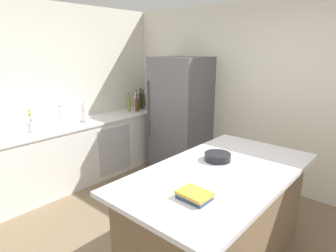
# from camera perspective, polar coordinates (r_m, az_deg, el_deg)

# --- Properties ---
(wall_rear) EXTENTS (6.00, 0.10, 2.60)m
(wall_rear) POSITION_cam_1_polar(r_m,az_deg,el_deg) (4.26, 19.08, 5.53)
(wall_rear) COLOR silver
(wall_rear) RESTS_ON ground_plane
(wall_left) EXTENTS (0.10, 6.00, 2.60)m
(wall_left) POSITION_cam_1_polar(r_m,az_deg,el_deg) (4.41, -26.23, 5.09)
(wall_left) COLOR silver
(wall_left) RESTS_ON ground_plane
(counter_run_left) EXTENTS (0.64, 3.16, 0.91)m
(counter_run_left) POSITION_cam_1_polar(r_m,az_deg,el_deg) (4.53, -16.94, -4.82)
(counter_run_left) COLOR silver
(counter_run_left) RESTS_ON ground_plane
(kitchen_island) EXTENTS (1.07, 1.96, 0.93)m
(kitchen_island) POSITION_cam_1_polar(r_m,az_deg,el_deg) (2.78, 10.09, -17.43)
(kitchen_island) COLOR #7A6047
(kitchen_island) RESTS_ON ground_plane
(refrigerator) EXTENTS (0.83, 0.73, 1.84)m
(refrigerator) POSITION_cam_1_polar(r_m,az_deg,el_deg) (4.60, 2.54, 2.23)
(refrigerator) COLOR #56565B
(refrigerator) RESTS_ON ground_plane
(sink_faucet) EXTENTS (0.15, 0.05, 0.30)m
(sink_faucet) POSITION_cam_1_polar(r_m,az_deg,el_deg) (4.29, -20.82, 2.18)
(sink_faucet) COLOR silver
(sink_faucet) RESTS_ON counter_run_left
(flower_vase) EXTENTS (0.09, 0.09, 0.31)m
(flower_vase) POSITION_cam_1_polar(r_m,az_deg,el_deg) (4.09, -25.80, 0.08)
(flower_vase) COLOR silver
(flower_vase) RESTS_ON counter_run_left
(paper_towel_roll) EXTENTS (0.14, 0.14, 0.31)m
(paper_towel_roll) POSITION_cam_1_polar(r_m,az_deg,el_deg) (4.41, -16.48, 2.58)
(paper_towel_roll) COLOR gray
(paper_towel_roll) RESTS_ON counter_run_left
(vinegar_bottle) EXTENTS (0.05, 0.05, 0.30)m
(vinegar_bottle) POSITION_cam_1_polar(r_m,az_deg,el_deg) (5.21, -3.24, 4.87)
(vinegar_bottle) COLOR #994C23
(vinegar_bottle) RESTS_ON counter_run_left
(whiskey_bottle) EXTENTS (0.07, 0.07, 0.34)m
(whiskey_bottle) POSITION_cam_1_polar(r_m,az_deg,el_deg) (5.23, -5.06, 5.07)
(whiskey_bottle) COLOR brown
(whiskey_bottle) RESTS_ON counter_run_left
(wine_bottle) EXTENTS (0.07, 0.07, 0.38)m
(wine_bottle) POSITION_cam_1_polar(r_m,az_deg,el_deg) (5.14, -5.51, 5.13)
(wine_bottle) COLOR #19381E
(wine_bottle) RESTS_ON counter_run_left
(soda_bottle) EXTENTS (0.08, 0.08, 0.34)m
(soda_bottle) POSITION_cam_1_polar(r_m,az_deg,el_deg) (5.10, -6.44, 4.86)
(soda_bottle) COLOR silver
(soda_bottle) RESTS_ON counter_run_left
(syrup_bottle) EXTENTS (0.07, 0.07, 0.30)m
(syrup_bottle) POSITION_cam_1_polar(r_m,az_deg,el_deg) (4.96, -6.31, 4.29)
(syrup_bottle) COLOR #5B3319
(syrup_bottle) RESTS_ON counter_run_left
(olive_oil_bottle) EXTENTS (0.05, 0.05, 0.31)m
(olive_oil_bottle) POSITION_cam_1_polar(r_m,az_deg,el_deg) (4.97, -7.88, 4.41)
(olive_oil_bottle) COLOR olive
(olive_oil_bottle) RESTS_ON counter_run_left
(cookbook_stack) EXTENTS (0.24, 0.19, 0.06)m
(cookbook_stack) POSITION_cam_1_polar(r_m,az_deg,el_deg) (2.08, 5.36, -13.71)
(cookbook_stack) COLOR #334770
(cookbook_stack) RESTS_ON kitchen_island
(mixing_bowl) EXTENTS (0.25, 0.25, 0.07)m
(mixing_bowl) POSITION_cam_1_polar(r_m,az_deg,el_deg) (2.76, 9.94, -6.12)
(mixing_bowl) COLOR black
(mixing_bowl) RESTS_ON kitchen_island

